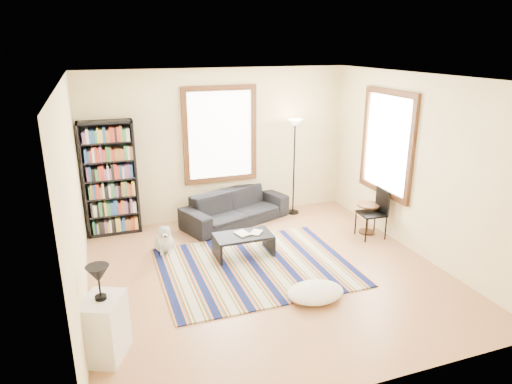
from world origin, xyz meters
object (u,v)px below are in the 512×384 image
object	(u,v)px
sofa	(235,208)
side_table	(368,218)
floor_lamp	(294,168)
dog	(164,237)
folding_chair	(371,214)
white_cabinet	(105,328)
bookshelf	(110,179)
floor_cushion	(315,292)
coffee_table	(243,245)

from	to	relation	value
sofa	side_table	xyz separation A→B (m)	(2.05, -1.25, -0.03)
floor_lamp	dog	bearing A→B (deg)	-161.22
side_table	sofa	bearing A→B (deg)	148.63
floor_lamp	folding_chair	xyz separation A→B (m)	(0.78, -1.53, -0.50)
folding_chair	dog	bearing A→B (deg)	172.85
floor_lamp	folding_chair	bearing A→B (deg)	-62.90
folding_chair	white_cabinet	world-z (taller)	folding_chair
bookshelf	floor_lamp	xyz separation A→B (m)	(3.38, -0.17, -0.07)
bookshelf	white_cabinet	distance (m)	3.55
floor_lamp	side_table	xyz separation A→B (m)	(0.83, -1.35, -0.66)
bookshelf	white_cabinet	bearing A→B (deg)	-94.72
side_table	folding_chair	world-z (taller)	folding_chair
floor_lamp	bookshelf	bearing A→B (deg)	177.12
dog	bookshelf	bearing A→B (deg)	125.76
bookshelf	side_table	distance (m)	4.54
floor_cushion	dog	world-z (taller)	dog
bookshelf	sofa	bearing A→B (deg)	-7.12
sofa	coffee_table	distance (m)	1.42
side_table	floor_lamp	bearing A→B (deg)	121.62
bookshelf	dog	distance (m)	1.49
sofa	bookshelf	world-z (taller)	bookshelf
coffee_table	floor_cushion	world-z (taller)	coffee_table
floor_cushion	folding_chair	distance (m)	2.37
floor_lamp	sofa	bearing A→B (deg)	-175.32
bookshelf	coffee_table	size ratio (longest dim) A/B	2.22
floor_cushion	dog	distance (m)	2.69
coffee_table	sofa	bearing A→B (deg)	77.82
floor_cushion	white_cabinet	world-z (taller)	white_cabinet
coffee_table	folding_chair	world-z (taller)	folding_chair
bookshelf	coffee_table	world-z (taller)	bookshelf
sofa	bookshelf	bearing A→B (deg)	152.55
floor_cushion	folding_chair	bearing A→B (deg)	39.61
coffee_table	white_cabinet	bearing A→B (deg)	-139.75
coffee_table	floor_cushion	distance (m)	1.62
coffee_table	side_table	xyz separation A→B (m)	(2.35, 0.13, 0.09)
sofa	bookshelf	xyz separation A→B (m)	(-2.16, 0.27, 0.70)
bookshelf	floor_lamp	distance (m)	3.39
white_cabinet	coffee_table	bearing A→B (deg)	64.83
bookshelf	coffee_table	distance (m)	2.62
floor_lamp	side_table	world-z (taller)	floor_lamp
coffee_table	floor_lamp	xyz separation A→B (m)	(1.52, 1.49, 0.75)
dog	side_table	bearing A→B (deg)	-4.36
side_table	dog	bearing A→B (deg)	172.86
coffee_table	dog	bearing A→B (deg)	153.65
side_table	white_cabinet	world-z (taller)	white_cabinet
floor_lamp	floor_cushion	bearing A→B (deg)	-108.74
floor_cushion	side_table	distance (m)	2.51
floor_cushion	side_table	xyz separation A→B (m)	(1.86, 1.67, 0.17)
white_cabinet	side_table	bearing A→B (deg)	48.04
sofa	floor_cushion	size ratio (longest dim) A/B	2.62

